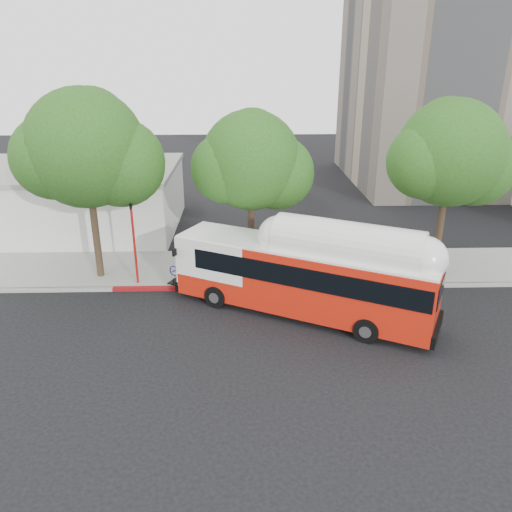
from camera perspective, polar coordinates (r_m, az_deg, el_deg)
The scene contains 10 objects.
ground at distance 21.92m, azimuth 2.39°, elevation -8.09°, with size 120.00×120.00×0.00m, color black.
sidewalk at distance 27.71m, azimuth 1.49°, elevation -1.30°, with size 60.00×5.00×0.15m, color gray.
curb_strip at distance 25.34m, azimuth 1.80°, elevation -3.58°, with size 60.00×0.30×0.15m, color gray.
red_curb_segment at distance 25.34m, azimuth -5.00°, elevation -3.64°, with size 10.00×0.32×0.16m, color maroon.
street_tree_left at distance 25.91m, azimuth -17.82°, elevation 11.16°, with size 6.67×5.80×9.74m.
street_tree_mid at distance 25.55m, azimuth 0.32°, elevation 10.44°, with size 5.75×5.00×8.62m.
street_tree_right at distance 27.52m, azimuth 22.08°, elevation 10.43°, with size 6.21×5.40×9.18m.
low_commercial_bldg at distance 36.36m, azimuth -21.90°, elevation 6.18°, with size 16.20×10.20×4.25m.
transit_bus at distance 22.32m, azimuth 5.47°, elevation -2.59°, with size 12.15×7.73×3.72m.
signal_pole at distance 25.60m, azimuth -13.72°, elevation 1.29°, with size 0.12×0.41×4.35m.
Camera 1 is at (-1.44, -19.00, 10.83)m, focal length 35.00 mm.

